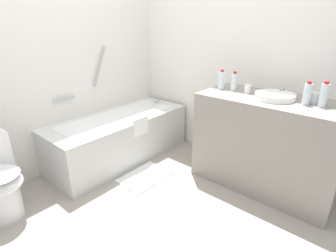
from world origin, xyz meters
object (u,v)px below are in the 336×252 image
object	(u,v)px
bath_mat	(145,177)
water_bottle_3	(324,95)
drinking_glass_0	(248,89)
sink_basin	(275,96)
water_bottle_2	(234,82)
bathtub	(120,135)
water_bottle_4	(221,80)
drinking_glass_1	(314,98)
sink_faucet	(283,92)
water_bottle_0	(307,94)

from	to	relation	value
bath_mat	water_bottle_3	bearing A→B (deg)	-62.28
drinking_glass_0	bath_mat	bearing A→B (deg)	136.20
sink_basin	water_bottle_2	distance (m)	0.44
water_bottle_3	bathtub	bearing A→B (deg)	106.74
water_bottle_4	drinking_glass_1	size ratio (longest dim) A/B	2.07
sink_basin	drinking_glass_0	size ratio (longest dim) A/B	4.28
bathtub	water_bottle_3	size ratio (longest dim) A/B	8.13
drinking_glass_0	bath_mat	distance (m)	1.38
water_bottle_4	bath_mat	world-z (taller)	water_bottle_4
sink_faucet	water_bottle_2	size ratio (longest dim) A/B	0.79
sink_basin	sink_faucet	distance (m)	0.20
water_bottle_4	bathtub	bearing A→B (deg)	120.37
water_bottle_0	drinking_glass_0	size ratio (longest dim) A/B	2.42
water_bottle_4	bath_mat	size ratio (longest dim) A/B	0.38
bath_mat	water_bottle_2	bearing A→B (deg)	-37.13
drinking_glass_1	water_bottle_3	bearing A→B (deg)	-126.34
water_bottle_0	drinking_glass_1	world-z (taller)	water_bottle_0
bathtub	water_bottle_2	size ratio (longest dim) A/B	8.84
water_bottle_2	water_bottle_4	distance (m)	0.13
bath_mat	sink_faucet	bearing A→B (deg)	-47.72
sink_faucet	water_bottle_4	distance (m)	0.59
water_bottle_2	water_bottle_3	size ratio (longest dim) A/B	0.92
sink_basin	drinking_glass_1	distance (m)	0.31
bathtub	drinking_glass_0	distance (m)	1.55
water_bottle_0	drinking_glass_0	bearing A→B (deg)	84.97
bath_mat	bathtub	bearing A→B (deg)	76.07
water_bottle_0	water_bottle_3	xyz separation A→B (m)	(0.02, -0.12, 0.01)
drinking_glass_1	bath_mat	world-z (taller)	drinking_glass_1
bathtub	drinking_glass_0	bearing A→B (deg)	-64.57
drinking_glass_0	bath_mat	world-z (taller)	drinking_glass_0
sink_basin	bath_mat	distance (m)	1.52
sink_faucet	water_bottle_2	xyz separation A→B (m)	(-0.16, 0.43, 0.06)
water_bottle_4	drinking_glass_0	size ratio (longest dim) A/B	2.45
water_bottle_3	drinking_glass_1	size ratio (longest dim) A/B	2.17
water_bottle_4	water_bottle_3	bearing A→B (deg)	-90.17
bathtub	water_bottle_2	xyz separation A→B (m)	(0.60, -1.12, 0.70)
sink_faucet	drinking_glass_0	distance (m)	0.32
drinking_glass_0	drinking_glass_1	distance (m)	0.58
bathtub	drinking_glass_0	world-z (taller)	bathtub
sink_basin	sink_faucet	world-z (taller)	sink_faucet
sink_basin	water_bottle_4	xyz separation A→B (m)	(0.02, 0.56, 0.07)
water_bottle_3	sink_basin	bearing A→B (deg)	92.91
water_bottle_0	sink_basin	bearing A→B (deg)	89.43
sink_basin	water_bottle_3	xyz separation A→B (m)	(0.02, -0.37, 0.07)
water_bottle_3	drinking_glass_0	bearing A→B (deg)	87.73
bathtub	sink_faucet	xyz separation A→B (m)	(0.76, -1.54, 0.64)
water_bottle_2	water_bottle_4	xyz separation A→B (m)	(-0.02, 0.13, 0.00)
sink_faucet	water_bottle_0	size ratio (longest dim) A/B	0.77
water_bottle_2	drinking_glass_0	bearing A→B (deg)	-90.00
water_bottle_0	water_bottle_2	distance (m)	0.68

